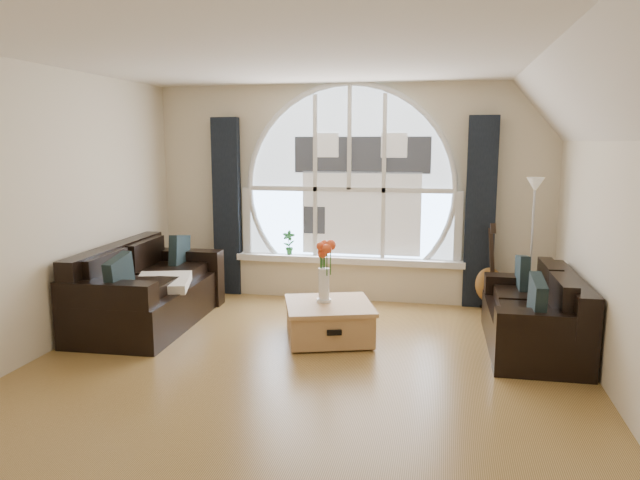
# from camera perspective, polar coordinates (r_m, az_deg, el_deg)

# --- Properties ---
(ground) EXTENTS (5.00, 5.50, 0.01)m
(ground) POSITION_cam_1_polar(r_m,az_deg,el_deg) (5.24, -2.06, -13.02)
(ground) COLOR brown
(ground) RESTS_ON ground
(ceiling) EXTENTS (5.00, 5.50, 0.01)m
(ceiling) POSITION_cam_1_polar(r_m,az_deg,el_deg) (4.89, -2.26, 17.65)
(ceiling) COLOR silver
(ceiling) RESTS_ON ground
(wall_back) EXTENTS (5.00, 0.01, 2.70)m
(wall_back) POSITION_cam_1_polar(r_m,az_deg,el_deg) (7.57, 2.87, 4.50)
(wall_back) COLOR beige
(wall_back) RESTS_ON ground
(wall_front) EXTENTS (5.00, 0.01, 2.70)m
(wall_front) POSITION_cam_1_polar(r_m,az_deg,el_deg) (2.36, -18.52, -7.07)
(wall_front) COLOR beige
(wall_front) RESTS_ON ground
(wall_left) EXTENTS (0.01, 5.50, 2.70)m
(wall_left) POSITION_cam_1_polar(r_m,az_deg,el_deg) (5.99, -26.05, 2.25)
(wall_left) COLOR beige
(wall_left) RESTS_ON ground
(wall_right) EXTENTS (0.01, 5.50, 2.70)m
(wall_right) POSITION_cam_1_polar(r_m,az_deg,el_deg) (4.93, 27.36, 0.79)
(wall_right) COLOR beige
(wall_right) RESTS_ON ground
(attic_slope) EXTENTS (0.92, 5.50, 0.72)m
(attic_slope) POSITION_cam_1_polar(r_m,az_deg,el_deg) (4.82, 24.76, 12.75)
(attic_slope) COLOR silver
(attic_slope) RESTS_ON ground
(arched_window) EXTENTS (2.60, 0.06, 2.15)m
(arched_window) POSITION_cam_1_polar(r_m,az_deg,el_deg) (7.52, 2.85, 6.57)
(arched_window) COLOR silver
(arched_window) RESTS_ON wall_back
(window_sill) EXTENTS (2.90, 0.22, 0.08)m
(window_sill) POSITION_cam_1_polar(r_m,az_deg,el_deg) (7.59, 2.70, -1.90)
(window_sill) COLOR white
(window_sill) RESTS_ON wall_back
(window_frame) EXTENTS (2.76, 0.08, 2.15)m
(window_frame) POSITION_cam_1_polar(r_m,az_deg,el_deg) (7.49, 2.81, 6.56)
(window_frame) COLOR white
(window_frame) RESTS_ON wall_back
(neighbor_house) EXTENTS (1.70, 0.02, 1.50)m
(neighbor_house) POSITION_cam_1_polar(r_m,az_deg,el_deg) (7.49, 3.96, 5.59)
(neighbor_house) COLOR silver
(neighbor_house) RESTS_ON wall_back
(curtain_left) EXTENTS (0.35, 0.12, 2.30)m
(curtain_left) POSITION_cam_1_polar(r_m,az_deg,el_deg) (7.88, -8.87, 3.13)
(curtain_left) COLOR black
(curtain_left) RESTS_ON ground
(curtain_right) EXTENTS (0.35, 0.12, 2.30)m
(curtain_right) POSITION_cam_1_polar(r_m,az_deg,el_deg) (7.39, 15.07, 2.51)
(curtain_right) COLOR black
(curtain_right) RESTS_ON ground
(sofa_left) EXTENTS (1.06, 2.00, 0.87)m
(sofa_left) POSITION_cam_1_polar(r_m,az_deg,el_deg) (6.84, -15.97, -4.47)
(sofa_left) COLOR black
(sofa_left) RESTS_ON ground
(sofa_right) EXTENTS (0.85, 1.66, 0.73)m
(sofa_right) POSITION_cam_1_polar(r_m,az_deg,el_deg) (6.16, 19.69, -6.20)
(sofa_right) COLOR black
(sofa_right) RESTS_ON ground
(coffee_chest) EXTENTS (1.08, 1.08, 0.42)m
(coffee_chest) POSITION_cam_1_polar(r_m,az_deg,el_deg) (6.11, 0.85, -7.60)
(coffee_chest) COLOR #A5794D
(coffee_chest) RESTS_ON ground
(throw_blanket) EXTENTS (0.68, 0.68, 0.10)m
(throw_blanket) POSITION_cam_1_polar(r_m,az_deg,el_deg) (6.62, -14.80, -3.97)
(throw_blanket) COLOR silver
(throw_blanket) RESTS_ON sofa_left
(vase_flowers) EXTENTS (0.24, 0.24, 0.70)m
(vase_flowers) POSITION_cam_1_polar(r_m,az_deg,el_deg) (6.04, 0.38, -2.34)
(vase_flowers) COLOR white
(vase_flowers) RESTS_ON coffee_chest
(floor_lamp) EXTENTS (0.24, 0.24, 1.60)m
(floor_lamp) POSITION_cam_1_polar(r_m,az_deg,el_deg) (7.19, 19.56, -0.72)
(floor_lamp) COLOR #B2B2B2
(floor_lamp) RESTS_ON ground
(guitar) EXTENTS (0.42, 0.34, 1.06)m
(guitar) POSITION_cam_1_polar(r_m,az_deg,el_deg) (7.38, 15.98, -2.42)
(guitar) COLOR #986429
(guitar) RESTS_ON ground
(potted_plant) EXTENTS (0.17, 0.13, 0.31)m
(potted_plant) POSITION_cam_1_polar(r_m,az_deg,el_deg) (7.71, -3.00, -0.25)
(potted_plant) COLOR #1E6023
(potted_plant) RESTS_ON window_sill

